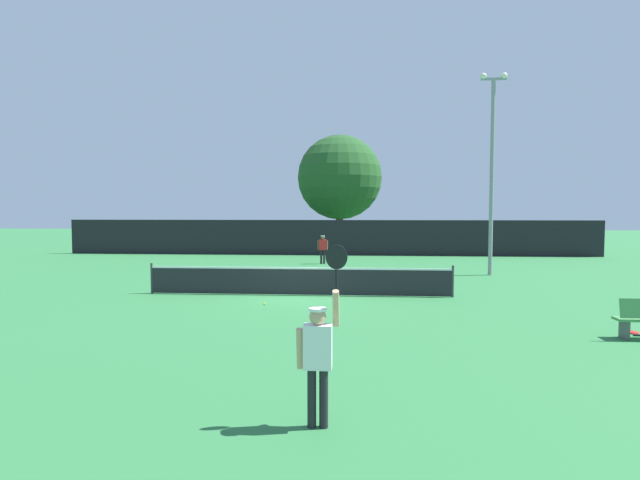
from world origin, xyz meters
TOP-DOWN VIEW (x-y plane):
  - ground_plane at (0.00, 0.00)m, footprint 120.00×120.00m
  - tennis_net at (0.00, 0.00)m, footprint 10.49×0.08m
  - perimeter_fence at (0.00, 15.78)m, footprint 34.72×0.12m
  - player_serving at (1.53, -10.57)m, footprint 0.67×0.39m
  - player_receiving at (0.08, 10.31)m, footprint 0.57×0.23m
  - tennis_ball at (-0.84, -1.86)m, footprint 0.07×0.07m
  - spare_racket at (8.57, -4.78)m, footprint 0.28×0.52m
  - light_pole at (7.96, 6.09)m, footprint 1.18×0.28m
  - large_tree at (0.57, 21.36)m, footprint 6.36×6.36m
  - parked_car_near at (7.07, 23.46)m, footprint 2.39×4.40m

SIDE VIEW (x-z plane):
  - ground_plane at x=0.00m, z-range 0.00..0.00m
  - spare_racket at x=8.57m, z-range 0.00..0.04m
  - tennis_ball at x=-0.84m, z-range 0.00..0.07m
  - tennis_net at x=0.00m, z-range -0.02..1.05m
  - parked_car_near at x=7.07m, z-range -0.07..1.62m
  - player_receiving at x=0.08m, z-range 0.16..1.70m
  - player_serving at x=1.53m, z-range -0.16..2.31m
  - perimeter_fence at x=0.00m, z-range 0.00..2.29m
  - light_pole at x=7.96m, z-range 0.57..9.56m
  - large_tree at x=0.57m, z-range 1.10..9.68m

